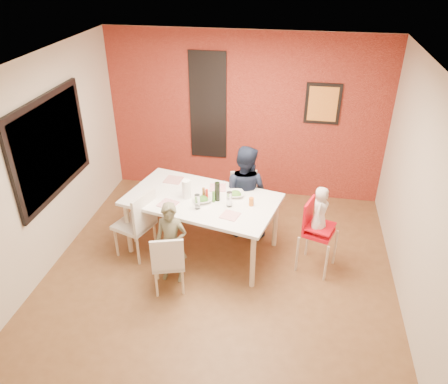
% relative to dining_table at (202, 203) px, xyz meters
% --- Properties ---
extents(ground, '(4.50, 4.50, 0.00)m').
position_rel_dining_table_xyz_m(ground, '(0.33, -0.46, -0.76)').
color(ground, brown).
rests_on(ground, ground).
extents(ceiling, '(4.50, 4.50, 0.02)m').
position_rel_dining_table_xyz_m(ceiling, '(0.33, -0.46, 1.94)').
color(ceiling, white).
rests_on(ceiling, wall_back).
extents(wall_back, '(4.50, 0.02, 2.70)m').
position_rel_dining_table_xyz_m(wall_back, '(0.33, 1.79, 0.59)').
color(wall_back, beige).
rests_on(wall_back, ground).
extents(wall_front, '(4.50, 0.02, 2.70)m').
position_rel_dining_table_xyz_m(wall_front, '(0.33, -2.71, 0.59)').
color(wall_front, beige).
rests_on(wall_front, ground).
extents(wall_left, '(0.02, 4.50, 2.70)m').
position_rel_dining_table_xyz_m(wall_left, '(-1.92, -0.46, 0.59)').
color(wall_left, beige).
rests_on(wall_left, ground).
extents(wall_right, '(0.02, 4.50, 2.70)m').
position_rel_dining_table_xyz_m(wall_right, '(2.58, -0.46, 0.59)').
color(wall_right, beige).
rests_on(wall_right, ground).
extents(brick_accent_wall, '(4.50, 0.02, 2.70)m').
position_rel_dining_table_xyz_m(brick_accent_wall, '(0.33, 1.77, 0.59)').
color(brick_accent_wall, maroon).
rests_on(brick_accent_wall, ground).
extents(picture_window_frame, '(0.05, 1.70, 1.30)m').
position_rel_dining_table_xyz_m(picture_window_frame, '(-1.89, -0.26, 0.79)').
color(picture_window_frame, black).
rests_on(picture_window_frame, wall_left).
extents(picture_window_pane, '(0.02, 1.55, 1.15)m').
position_rel_dining_table_xyz_m(picture_window_pane, '(-1.87, -0.26, 0.79)').
color(picture_window_pane, black).
rests_on(picture_window_pane, wall_left).
extents(glassblock_strip, '(0.55, 0.03, 1.70)m').
position_rel_dining_table_xyz_m(glassblock_strip, '(-0.27, 1.75, 0.74)').
color(glassblock_strip, '#B4BCC4').
rests_on(glassblock_strip, wall_back).
extents(glassblock_surround, '(0.60, 0.03, 1.76)m').
position_rel_dining_table_xyz_m(glassblock_surround, '(-0.27, 1.75, 0.74)').
color(glassblock_surround, black).
rests_on(glassblock_surround, wall_back).
extents(art_print_frame, '(0.54, 0.03, 0.64)m').
position_rel_dining_table_xyz_m(art_print_frame, '(1.53, 1.75, 0.89)').
color(art_print_frame, black).
rests_on(art_print_frame, wall_back).
extents(art_print_canvas, '(0.44, 0.01, 0.54)m').
position_rel_dining_table_xyz_m(art_print_canvas, '(1.53, 1.73, 0.89)').
color(art_print_canvas, orange).
rests_on(art_print_canvas, wall_back).
extents(dining_table, '(2.19, 1.53, 0.83)m').
position_rel_dining_table_xyz_m(dining_table, '(0.00, 0.00, 0.00)').
color(dining_table, white).
rests_on(dining_table, ground).
extents(chair_near, '(0.49, 0.49, 0.84)m').
position_rel_dining_table_xyz_m(chair_near, '(-0.22, -0.92, -0.29)').
color(chair_near, silver).
rests_on(chair_near, ground).
extents(chair_far, '(0.50, 0.50, 0.87)m').
position_rel_dining_table_xyz_m(chair_far, '(0.49, 0.72, -0.27)').
color(chair_far, beige).
rests_on(chair_far, ground).
extents(chair_left, '(0.59, 0.59, 0.99)m').
position_rel_dining_table_xyz_m(chair_left, '(-0.81, -0.28, -0.20)').
color(chair_left, silver).
rests_on(chair_left, ground).
extents(high_chair, '(0.53, 0.53, 1.00)m').
position_rel_dining_table_xyz_m(high_chair, '(1.52, -0.13, -0.16)').
color(high_chair, red).
rests_on(high_chair, ground).
extents(child_near, '(0.41, 0.27, 1.12)m').
position_rel_dining_table_xyz_m(child_near, '(-0.24, -0.69, -0.20)').
color(child_near, brown).
rests_on(child_near, ground).
extents(child_far, '(0.80, 0.70, 1.41)m').
position_rel_dining_table_xyz_m(child_far, '(0.51, 0.49, -0.05)').
color(child_far, '#151C30').
rests_on(child_far, ground).
extents(toddler, '(0.26, 0.34, 0.63)m').
position_rel_dining_table_xyz_m(toddler, '(1.55, -0.14, 0.14)').
color(toddler, silver).
rests_on(toddler, high_chair).
extents(plate_near_left, '(0.28, 0.28, 0.01)m').
position_rel_dining_table_xyz_m(plate_near_left, '(-0.40, -0.23, 0.08)').
color(plate_near_left, silver).
rests_on(plate_near_left, dining_table).
extents(plate_far_mid, '(0.26, 0.26, 0.01)m').
position_rel_dining_table_xyz_m(plate_far_mid, '(0.16, 0.31, 0.08)').
color(plate_far_mid, white).
rests_on(plate_far_mid, dining_table).
extents(plate_near_right, '(0.26, 0.26, 0.01)m').
position_rel_dining_table_xyz_m(plate_near_right, '(0.44, -0.36, 0.08)').
color(plate_near_right, white).
rests_on(plate_near_right, dining_table).
extents(plate_far_left, '(0.25, 0.25, 0.01)m').
position_rel_dining_table_xyz_m(plate_far_left, '(-0.51, 0.42, 0.08)').
color(plate_far_left, silver).
rests_on(plate_far_left, dining_table).
extents(salad_bowl_a, '(0.31, 0.31, 0.06)m').
position_rel_dining_table_xyz_m(salad_bowl_a, '(0.03, -0.08, 0.10)').
color(salad_bowl_a, white).
rests_on(salad_bowl_a, dining_table).
extents(salad_bowl_b, '(0.27, 0.27, 0.06)m').
position_rel_dining_table_xyz_m(salad_bowl_b, '(0.44, 0.13, 0.10)').
color(salad_bowl_b, white).
rests_on(salad_bowl_b, dining_table).
extents(wine_bottle, '(0.07, 0.07, 0.26)m').
position_rel_dining_table_xyz_m(wine_bottle, '(0.22, -0.02, 0.21)').
color(wine_bottle, black).
rests_on(wine_bottle, dining_table).
extents(wine_glass_a, '(0.07, 0.07, 0.20)m').
position_rel_dining_table_xyz_m(wine_glass_a, '(0.00, -0.26, 0.18)').
color(wine_glass_a, silver).
rests_on(wine_glass_a, dining_table).
extents(wine_glass_b, '(0.07, 0.07, 0.21)m').
position_rel_dining_table_xyz_m(wine_glass_b, '(0.40, -0.14, 0.18)').
color(wine_glass_b, white).
rests_on(wine_glass_b, dining_table).
extents(paper_towel_roll, '(0.12, 0.12, 0.26)m').
position_rel_dining_table_xyz_m(paper_towel_roll, '(-0.20, -0.02, 0.20)').
color(paper_towel_roll, white).
rests_on(paper_towel_roll, dining_table).
extents(condiment_red, '(0.04, 0.04, 0.15)m').
position_rel_dining_table_xyz_m(condiment_red, '(0.07, -0.02, 0.15)').
color(condiment_red, red).
rests_on(condiment_red, dining_table).
extents(condiment_green, '(0.04, 0.04, 0.15)m').
position_rel_dining_table_xyz_m(condiment_green, '(0.18, -0.06, 0.15)').
color(condiment_green, '#3A7627').
rests_on(condiment_green, dining_table).
extents(condiment_brown, '(0.04, 0.04, 0.15)m').
position_rel_dining_table_xyz_m(condiment_brown, '(0.03, 0.01, 0.15)').
color(condiment_brown, brown).
rests_on(condiment_brown, dining_table).
extents(sippy_cup, '(0.06, 0.06, 0.11)m').
position_rel_dining_table_xyz_m(sippy_cup, '(0.67, -0.07, 0.13)').
color(sippy_cup, '#D16617').
rests_on(sippy_cup, dining_table).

